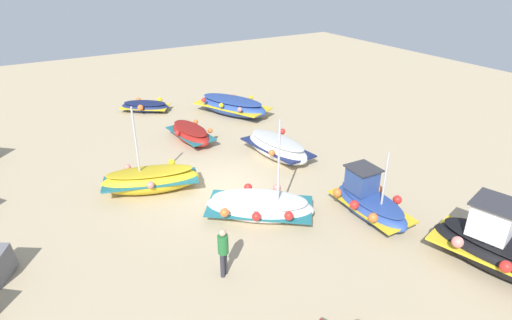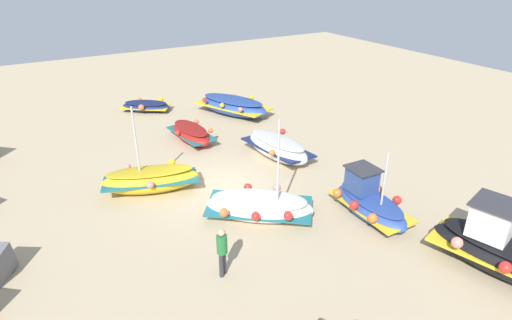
{
  "view_description": "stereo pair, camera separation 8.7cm",
  "coord_description": "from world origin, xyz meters",
  "px_view_note": "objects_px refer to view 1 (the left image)",
  "views": [
    {
      "loc": [
        -13.95,
        6.62,
        8.73
      ],
      "look_at": [
        0.0,
        -1.74,
        0.9
      ],
      "focal_mm": 29.83,
      "sensor_mm": 36.0,
      "label": 1
    },
    {
      "loc": [
        -13.99,
        6.54,
        8.73
      ],
      "look_at": [
        0.0,
        -1.74,
        0.9
      ],
      "focal_mm": 29.83,
      "sensor_mm": 36.0,
      "label": 2
    }
  ],
  "objects_px": {
    "fishing_boat_0": "(145,106)",
    "fishing_boat_5": "(191,133)",
    "person_walking": "(223,249)",
    "fishing_boat_3": "(260,206)",
    "fishing_boat_1": "(232,106)",
    "fishing_boat_4": "(277,147)",
    "fishing_boat_6": "(151,180)",
    "fishing_boat_7": "(512,253)",
    "fishing_boat_8": "(369,201)"
  },
  "relations": [
    {
      "from": "fishing_boat_0",
      "to": "fishing_boat_5",
      "type": "relative_size",
      "value": 0.94
    },
    {
      "from": "person_walking",
      "to": "fishing_boat_0",
      "type": "bearing_deg",
      "value": 135.84
    },
    {
      "from": "fishing_boat_3",
      "to": "fishing_boat_1",
      "type": "bearing_deg",
      "value": -74.72
    },
    {
      "from": "fishing_boat_4",
      "to": "fishing_boat_5",
      "type": "distance_m",
      "value": 4.81
    },
    {
      "from": "fishing_boat_6",
      "to": "fishing_boat_7",
      "type": "height_order",
      "value": "fishing_boat_6"
    },
    {
      "from": "fishing_boat_0",
      "to": "fishing_boat_1",
      "type": "height_order",
      "value": "fishing_boat_1"
    },
    {
      "from": "fishing_boat_1",
      "to": "fishing_boat_5",
      "type": "relative_size",
      "value": 1.52
    },
    {
      "from": "fishing_boat_1",
      "to": "fishing_boat_6",
      "type": "xyz_separation_m",
      "value": [
        -6.61,
        7.26,
        0.0
      ]
    },
    {
      "from": "fishing_boat_1",
      "to": "fishing_boat_8",
      "type": "xyz_separation_m",
      "value": [
        -12.43,
        0.9,
        0.02
      ]
    },
    {
      "from": "fishing_boat_5",
      "to": "fishing_boat_7",
      "type": "height_order",
      "value": "fishing_boat_7"
    },
    {
      "from": "fishing_boat_8",
      "to": "fishing_boat_7",
      "type": "bearing_deg",
      "value": -161.1
    },
    {
      "from": "fishing_boat_7",
      "to": "fishing_boat_8",
      "type": "relative_size",
      "value": 1.48
    },
    {
      "from": "fishing_boat_4",
      "to": "fishing_boat_7",
      "type": "height_order",
      "value": "fishing_boat_7"
    },
    {
      "from": "fishing_boat_6",
      "to": "person_walking",
      "type": "relative_size",
      "value": 2.52
    },
    {
      "from": "fishing_boat_1",
      "to": "fishing_boat_4",
      "type": "height_order",
      "value": "fishing_boat_1"
    },
    {
      "from": "fishing_boat_3",
      "to": "fishing_boat_7",
      "type": "xyz_separation_m",
      "value": [
        -6.53,
        -4.86,
        0.28
      ]
    },
    {
      "from": "fishing_boat_6",
      "to": "fishing_boat_5",
      "type": "bearing_deg",
      "value": 67.11
    },
    {
      "from": "fishing_boat_7",
      "to": "fishing_boat_8",
      "type": "distance_m",
      "value": 4.73
    },
    {
      "from": "fishing_boat_5",
      "to": "person_walking",
      "type": "bearing_deg",
      "value": -22.76
    },
    {
      "from": "fishing_boat_0",
      "to": "fishing_boat_3",
      "type": "xyz_separation_m",
      "value": [
        -13.73,
        0.06,
        0.1
      ]
    },
    {
      "from": "fishing_boat_5",
      "to": "fishing_boat_8",
      "type": "distance_m",
      "value": 10.27
    },
    {
      "from": "fishing_boat_6",
      "to": "fishing_boat_4",
      "type": "bearing_deg",
      "value": 18.53
    },
    {
      "from": "person_walking",
      "to": "fishing_boat_4",
      "type": "bearing_deg",
      "value": 101.08
    },
    {
      "from": "fishing_boat_1",
      "to": "fishing_boat_3",
      "type": "xyz_separation_m",
      "value": [
        -10.43,
        4.42,
        -0.13
      ]
    },
    {
      "from": "fishing_boat_6",
      "to": "fishing_boat_7",
      "type": "distance_m",
      "value": 12.9
    },
    {
      "from": "fishing_boat_7",
      "to": "fishing_boat_1",
      "type": "bearing_deg",
      "value": -13.82
    },
    {
      "from": "fishing_boat_0",
      "to": "fishing_boat_3",
      "type": "relative_size",
      "value": 0.75
    },
    {
      "from": "fishing_boat_3",
      "to": "fishing_boat_6",
      "type": "height_order",
      "value": "fishing_boat_3"
    },
    {
      "from": "fishing_boat_4",
      "to": "person_walking",
      "type": "bearing_deg",
      "value": 128.58
    },
    {
      "from": "fishing_boat_4",
      "to": "fishing_boat_3",
      "type": "bearing_deg",
      "value": 132.14
    },
    {
      "from": "fishing_boat_1",
      "to": "fishing_boat_3",
      "type": "bearing_deg",
      "value": 132.3
    },
    {
      "from": "fishing_boat_1",
      "to": "person_walking",
      "type": "height_order",
      "value": "person_walking"
    },
    {
      "from": "fishing_boat_0",
      "to": "fishing_boat_7",
      "type": "height_order",
      "value": "fishing_boat_7"
    },
    {
      "from": "fishing_boat_1",
      "to": "fishing_boat_8",
      "type": "relative_size",
      "value": 1.46
    },
    {
      "from": "fishing_boat_1",
      "to": "fishing_boat_8",
      "type": "distance_m",
      "value": 12.46
    },
    {
      "from": "fishing_boat_5",
      "to": "fishing_boat_6",
      "type": "xyz_separation_m",
      "value": [
        -4.02,
        3.44,
        0.11
      ]
    },
    {
      "from": "fishing_boat_0",
      "to": "fishing_boat_7",
      "type": "xyz_separation_m",
      "value": [
        -20.26,
        -4.8,
        0.39
      ]
    },
    {
      "from": "fishing_boat_1",
      "to": "person_walking",
      "type": "distance_m",
      "value": 14.46
    },
    {
      "from": "fishing_boat_5",
      "to": "fishing_boat_7",
      "type": "xyz_separation_m",
      "value": [
        -14.38,
        -4.26,
        0.26
      ]
    },
    {
      "from": "fishing_boat_3",
      "to": "fishing_boat_6",
      "type": "relative_size",
      "value": 1.01
    },
    {
      "from": "fishing_boat_5",
      "to": "fishing_boat_7",
      "type": "relative_size",
      "value": 0.65
    },
    {
      "from": "fishing_boat_1",
      "to": "person_walking",
      "type": "bearing_deg",
      "value": 126.21
    },
    {
      "from": "fishing_boat_7",
      "to": "fishing_boat_4",
      "type": "bearing_deg",
      "value": -7.17
    },
    {
      "from": "fishing_boat_6",
      "to": "person_walking",
      "type": "height_order",
      "value": "fishing_boat_6"
    },
    {
      "from": "fishing_boat_6",
      "to": "fishing_boat_1",
      "type": "bearing_deg",
      "value": 59.97
    },
    {
      "from": "fishing_boat_8",
      "to": "person_walking",
      "type": "distance_m",
      "value": 6.13
    },
    {
      "from": "fishing_boat_0",
      "to": "person_walking",
      "type": "relative_size",
      "value": 1.91
    },
    {
      "from": "fishing_boat_3",
      "to": "fishing_boat_7",
      "type": "relative_size",
      "value": 0.81
    },
    {
      "from": "fishing_boat_1",
      "to": "fishing_boat_3",
      "type": "height_order",
      "value": "fishing_boat_3"
    },
    {
      "from": "fishing_boat_4",
      "to": "fishing_boat_8",
      "type": "distance_m",
      "value": 5.92
    }
  ]
}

